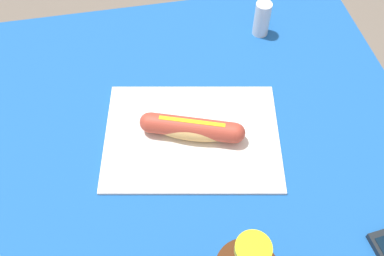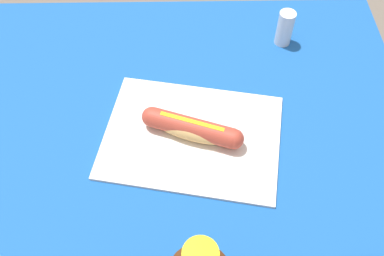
{
  "view_description": "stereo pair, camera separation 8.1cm",
  "coord_description": "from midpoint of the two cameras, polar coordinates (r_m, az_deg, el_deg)",
  "views": [
    {
      "loc": [
        -0.03,
        -0.45,
        1.43
      ],
      "look_at": [
        0.06,
        0.02,
        0.78
      ],
      "focal_mm": 40.69,
      "sensor_mm": 36.0,
      "label": 1
    },
    {
      "loc": [
        0.05,
        -0.46,
        1.43
      ],
      "look_at": [
        0.06,
        0.02,
        0.78
      ],
      "focal_mm": 40.69,
      "sensor_mm": 36.0,
      "label": 2
    }
  ],
  "objects": [
    {
      "name": "salt_shaker",
      "position": [
        1.01,
        14.4,
        12.44
      ],
      "size": [
        0.04,
        0.04,
        0.08
      ],
      "primitive_type": "cylinder",
      "color": "silver",
      "rests_on": "dining_table"
    },
    {
      "name": "hot_dog",
      "position": [
        0.81,
        2.85,
        -0.23
      ],
      "size": [
        0.19,
        0.09,
        0.05
      ],
      "color": "tan",
      "rests_on": "paper_wrapper"
    },
    {
      "name": "paper_wrapper",
      "position": [
        0.83,
        2.78,
        -1.29
      ],
      "size": [
        0.37,
        0.3,
        0.01
      ],
      "primitive_type": "cube",
      "rotation": [
        0.0,
        0.0,
        -0.19
      ],
      "color": "silver",
      "rests_on": "dining_table"
    },
    {
      "name": "dining_table",
      "position": [
        0.95,
        -1.11,
        -7.52
      ],
      "size": [
        1.0,
        0.86,
        0.75
      ],
      "color": "brown",
      "rests_on": "ground"
    }
  ]
}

